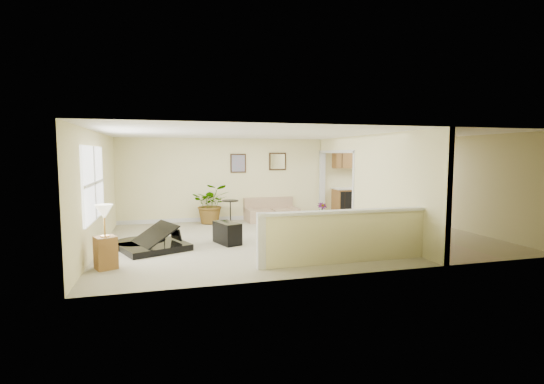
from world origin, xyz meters
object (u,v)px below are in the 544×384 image
object	(u,v)px
piano_bench	(227,233)
small_plant	(322,213)
loveseat	(271,209)
palm_plant	(211,204)
piano	(152,225)
accent_table	(230,209)
lamp_stand	(105,242)

from	to	relation	value
piano_bench	small_plant	xyz separation A→B (m)	(3.23, 2.28, -0.01)
loveseat	palm_plant	size ratio (longest dim) A/B	1.38
small_plant	piano	bearing A→B (deg)	-154.09
loveseat	accent_table	xyz separation A→B (m)	(-1.30, -0.28, 0.10)
piano	small_plant	size ratio (longest dim) A/B	3.26
loveseat	accent_table	size ratio (longest dim) A/B	2.34
accent_table	lamp_stand	size ratio (longest dim) A/B	0.60
palm_plant	lamp_stand	world-z (taller)	palm_plant
accent_table	palm_plant	distance (m)	0.58
piano	loveseat	bearing A→B (deg)	17.73
piano	piano_bench	distance (m)	1.64
accent_table	small_plant	size ratio (longest dim) A/B	1.23
piano_bench	accent_table	bearing A→B (deg)	79.32
piano	loveseat	distance (m)	4.49
small_plant	lamp_stand	world-z (taller)	lamp_stand
accent_table	piano_bench	bearing A→B (deg)	-100.68
loveseat	palm_plant	bearing A→B (deg)	-179.76
palm_plant	small_plant	size ratio (longest dim) A/B	2.09
loveseat	small_plant	size ratio (longest dim) A/B	2.89
piano	palm_plant	bearing A→B (deg)	38.17
piano	accent_table	distance (m)	3.38
accent_table	palm_plant	world-z (taller)	palm_plant
accent_table	loveseat	bearing A→B (deg)	12.13
palm_plant	loveseat	bearing A→B (deg)	2.79
small_plant	loveseat	bearing A→B (deg)	158.50
piano_bench	accent_table	xyz separation A→B (m)	(0.48, 2.56, 0.20)
lamp_stand	loveseat	bearing A→B (deg)	45.59
piano	piano_bench	bearing A→B (deg)	-20.13
accent_table	lamp_stand	distance (m)	4.88
loveseat	accent_table	bearing A→B (deg)	-170.42
lamp_stand	palm_plant	bearing A→B (deg)	60.84
loveseat	small_plant	xyz separation A→B (m)	(1.44, -0.57, -0.11)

